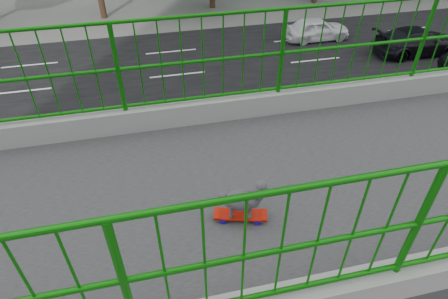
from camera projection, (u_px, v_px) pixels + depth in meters
The scene contains 9 objects.
road at pixel (186, 104), 18.50m from camera, with size 18.00×90.00×0.02m, color black.
footbridge at pixel (298, 271), 5.37m from camera, with size 3.00×24.00×7.00m.
railing at pixel (320, 163), 4.11m from camera, with size 3.00×24.00×1.42m.
skateboard at pixel (240, 215), 3.76m from camera, with size 0.29×0.54×0.07m.
poodle at pixel (244, 198), 3.61m from camera, with size 0.28×0.48×0.41m.
car_0 at pixel (328, 177), 13.45m from camera, with size 1.68×4.18×1.42m, color black.
car_1 at pixel (209, 136), 15.21m from camera, with size 1.63×4.68×1.54m, color white.
car_3 at pixel (417, 41), 22.44m from camera, with size 2.12×5.21×1.51m, color black.
car_4 at pixel (317, 29), 24.06m from camera, with size 1.63×4.06×1.38m, color white.
Camera 1 is at (2.80, -1.70, 9.91)m, focal length 30.78 mm.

